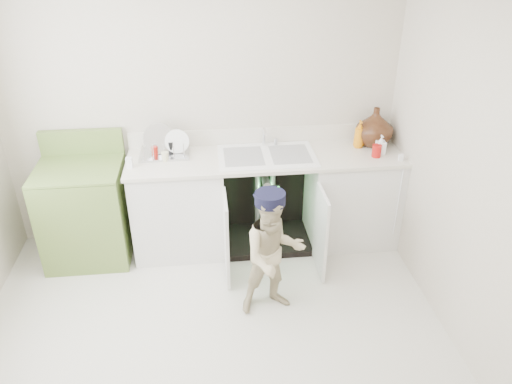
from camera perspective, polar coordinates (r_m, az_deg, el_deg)
ground at (r=3.88m, az=-4.90°, el=-16.17°), size 3.50×3.50×0.00m
room_shell at (r=3.12m, az=-5.85°, el=0.21°), size 6.00×5.50×1.26m
counter_run at (r=4.59m, az=1.65°, el=-0.54°), size 2.44×1.02×1.25m
avocado_stove at (r=4.66m, az=-18.87°, el=-2.03°), size 0.72×0.65×1.11m
repair_worker at (r=3.78m, az=2.00°, el=-7.02°), size 0.56×0.82×1.04m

